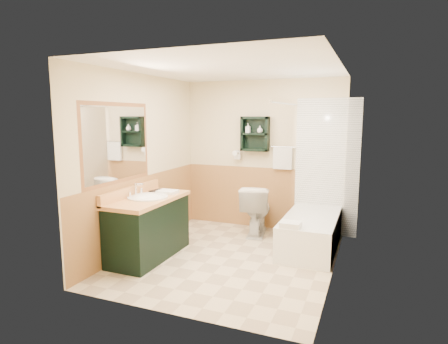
{
  "coord_description": "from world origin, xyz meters",
  "views": [
    {
      "loc": [
        1.67,
        -4.34,
        1.84
      ],
      "look_at": [
        -0.15,
        0.2,
        1.1
      ],
      "focal_mm": 30.0,
      "sensor_mm": 36.0,
      "label": 1
    }
  ],
  "objects_px": {
    "wall_shelf": "(255,134)",
    "soap_bottle_b": "(260,130)",
    "vanity": "(149,227)",
    "hair_dryer": "(238,155)",
    "soap_bottle_a": "(248,131)",
    "toilet": "(256,210)",
    "bathtub": "(311,232)",
    "vanity_book": "(153,183)"
  },
  "relations": [
    {
      "from": "wall_shelf",
      "to": "hair_dryer",
      "type": "xyz_separation_m",
      "value": [
        -0.3,
        0.02,
        -0.35
      ]
    },
    {
      "from": "vanity",
      "to": "vanity_book",
      "type": "distance_m",
      "value": 0.67
    },
    {
      "from": "vanity_book",
      "to": "soap_bottle_a",
      "type": "distance_m",
      "value": 1.78
    },
    {
      "from": "wall_shelf",
      "to": "soap_bottle_b",
      "type": "bearing_deg",
      "value": -3.45
    },
    {
      "from": "vanity_book",
      "to": "soap_bottle_b",
      "type": "bearing_deg",
      "value": 58.99
    },
    {
      "from": "wall_shelf",
      "to": "bathtub",
      "type": "xyz_separation_m",
      "value": [
        1.03,
        -0.63,
        -1.32
      ]
    },
    {
      "from": "toilet",
      "to": "wall_shelf",
      "type": "bearing_deg",
      "value": -75.41
    },
    {
      "from": "wall_shelf",
      "to": "vanity_book",
      "type": "bearing_deg",
      "value": -128.38
    },
    {
      "from": "wall_shelf",
      "to": "toilet",
      "type": "relative_size",
      "value": 0.7
    },
    {
      "from": "toilet",
      "to": "soap_bottle_a",
      "type": "distance_m",
      "value": 1.27
    },
    {
      "from": "wall_shelf",
      "to": "toilet",
      "type": "distance_m",
      "value": 1.21
    },
    {
      "from": "vanity_book",
      "to": "soap_bottle_a",
      "type": "bearing_deg",
      "value": 64.24
    },
    {
      "from": "vanity",
      "to": "soap_bottle_b",
      "type": "relative_size",
      "value": 10.67
    },
    {
      "from": "wall_shelf",
      "to": "bathtub",
      "type": "relative_size",
      "value": 0.37
    },
    {
      "from": "soap_bottle_a",
      "to": "soap_bottle_b",
      "type": "height_order",
      "value": "soap_bottle_b"
    },
    {
      "from": "hair_dryer",
      "to": "bathtub",
      "type": "xyz_separation_m",
      "value": [
        1.33,
        -0.66,
        -0.97
      ]
    },
    {
      "from": "toilet",
      "to": "soap_bottle_b",
      "type": "distance_m",
      "value": 1.26
    },
    {
      "from": "hair_dryer",
      "to": "vanity",
      "type": "relative_size",
      "value": 0.19
    },
    {
      "from": "soap_bottle_b",
      "to": "wall_shelf",
      "type": "bearing_deg",
      "value": 176.55
    },
    {
      "from": "vanity",
      "to": "toilet",
      "type": "bearing_deg",
      "value": 54.9
    },
    {
      "from": "vanity",
      "to": "bathtub",
      "type": "bearing_deg",
      "value": 29.93
    },
    {
      "from": "bathtub",
      "to": "vanity_book",
      "type": "bearing_deg",
      "value": -161.32
    },
    {
      "from": "hair_dryer",
      "to": "soap_bottle_b",
      "type": "relative_size",
      "value": 2.05
    },
    {
      "from": "wall_shelf",
      "to": "vanity_book",
      "type": "xyz_separation_m",
      "value": [
        -1.06,
        -1.34,
        -0.65
      ]
    },
    {
      "from": "hair_dryer",
      "to": "vanity_book",
      "type": "distance_m",
      "value": 1.59
    },
    {
      "from": "vanity",
      "to": "soap_bottle_b",
      "type": "xyz_separation_m",
      "value": [
        0.98,
        1.73,
        1.21
      ]
    },
    {
      "from": "vanity",
      "to": "hair_dryer",
      "type": "bearing_deg",
      "value": 71.36
    },
    {
      "from": "wall_shelf",
      "to": "vanity",
      "type": "distance_m",
      "value": 2.27
    },
    {
      "from": "vanity",
      "to": "soap_bottle_b",
      "type": "height_order",
      "value": "soap_bottle_b"
    },
    {
      "from": "toilet",
      "to": "soap_bottle_b",
      "type": "height_order",
      "value": "soap_bottle_b"
    },
    {
      "from": "soap_bottle_b",
      "to": "vanity",
      "type": "bearing_deg",
      "value": -119.42
    },
    {
      "from": "toilet",
      "to": "vanity_book",
      "type": "xyz_separation_m",
      "value": [
        -1.19,
        -1.05,
        0.52
      ]
    },
    {
      "from": "hair_dryer",
      "to": "vanity",
      "type": "height_order",
      "value": "hair_dryer"
    },
    {
      "from": "toilet",
      "to": "vanity_book",
      "type": "bearing_deg",
      "value": 32.61
    },
    {
      "from": "vanity",
      "to": "bathtub",
      "type": "relative_size",
      "value": 0.83
    },
    {
      "from": "toilet",
      "to": "soap_bottle_b",
      "type": "bearing_deg",
      "value": -90.41
    },
    {
      "from": "bathtub",
      "to": "hair_dryer",
      "type": "bearing_deg",
      "value": 153.57
    },
    {
      "from": "wall_shelf",
      "to": "vanity_book",
      "type": "relative_size",
      "value": 2.55
    },
    {
      "from": "wall_shelf",
      "to": "hair_dryer",
      "type": "height_order",
      "value": "wall_shelf"
    },
    {
      "from": "wall_shelf",
      "to": "vanity",
      "type": "height_order",
      "value": "wall_shelf"
    },
    {
      "from": "hair_dryer",
      "to": "soap_bottle_b",
      "type": "height_order",
      "value": "soap_bottle_b"
    },
    {
      "from": "toilet",
      "to": "soap_bottle_b",
      "type": "relative_size",
      "value": 6.68
    }
  ]
}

